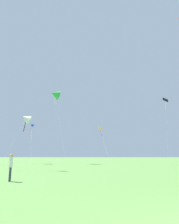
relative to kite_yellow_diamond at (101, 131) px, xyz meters
The scene contains 6 objects.
kite_yellow_diamond is the anchor object (origin of this frame).
kite_white_distant 15.19m from the kite_yellow_diamond, behind, with size 2.60×8.17×9.75m.
kite_black_large 18.59m from the kite_yellow_diamond, 18.45° to the left, with size 4.59×8.42×15.49m.
kite_green_small 12.02m from the kite_yellow_diamond, 169.11° to the right, with size 4.93×12.80×14.85m.
kite_blue_delta 15.61m from the kite_yellow_diamond, 167.25° to the left, with size 3.34×10.62×8.62m.
person_in_blue_jacket 31.24m from the kite_yellow_diamond, 104.50° to the right, with size 0.21×0.50×1.54m.
Camera 1 is at (-2.98, -3.44, 1.43)m, focal length 32.86 mm.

